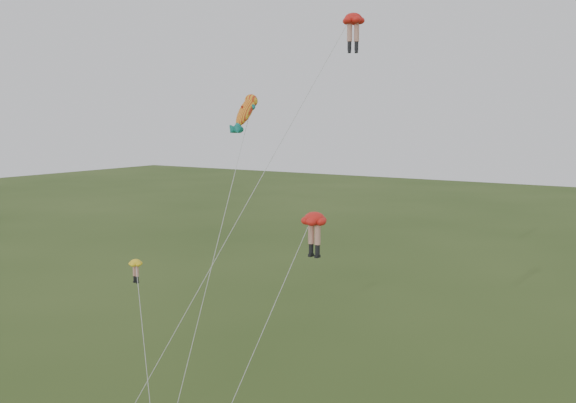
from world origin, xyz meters
The scene contains 4 objects.
legs_kite_red_high centered at (5.71, 7.49, 22.20)m, with size 9.84×11.42×23.22m.
legs_kite_red_mid centered at (5.96, 3.18, 11.48)m, with size 3.60×6.94×12.20m.
legs_kite_yellow centered at (-5.93, 1.65, 7.63)m, with size 5.24×4.21×8.41m.
fish_kite centered at (-1.24, 6.92, 17.58)m, with size 2.33×10.97×18.98m.
Camera 1 is at (23.20, -26.21, 17.14)m, focal length 40.00 mm.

